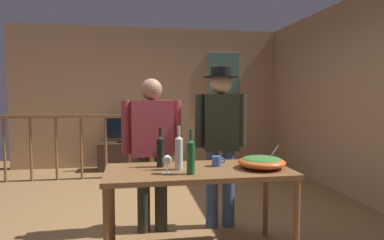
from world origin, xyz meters
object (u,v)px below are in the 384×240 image
person_standing_right (221,133)px  framed_picture (224,73)px  wine_bottle_clear (179,152)px  wine_bottle_green (191,156)px  serving_table (198,177)px  mug_blue (217,161)px  wine_glass (167,161)px  stair_railing (106,139)px  tv_console (123,156)px  wine_bottle_dark (160,151)px  person_standing_left (152,142)px  flat_screen_tv (122,128)px  salad_bowl (262,162)px

person_standing_right → framed_picture: bearing=-101.5°
wine_bottle_clear → wine_bottle_green: 0.20m
serving_table → wine_bottle_green: 0.30m
mug_blue → wine_glass: bearing=-155.2°
stair_railing → tv_console: stair_railing is taller
framed_picture → person_standing_right: bearing=-105.6°
wine_bottle_dark → person_standing_right: bearing=36.7°
wine_bottle_green → person_standing_left: size_ratio=0.23×
wine_bottle_clear → wine_bottle_dark: (-0.15, 0.13, -0.01)m
stair_railing → serving_table: 3.21m
serving_table → person_standing_right: bearing=60.6°
flat_screen_tv → salad_bowl: flat_screen_tv is taller
wine_bottle_clear → mug_blue: (0.35, 0.08, -0.11)m
tv_console → flat_screen_tv: flat_screen_tv is taller
serving_table → wine_bottle_clear: bearing=178.7°
person_standing_left → person_standing_right: (0.72, 0.00, 0.08)m
wine_bottle_clear → tv_console: bearing=99.2°
tv_console → flat_screen_tv: bearing=-90.0°
flat_screen_tv → person_standing_left: size_ratio=0.41×
stair_railing → person_standing_left: 2.50m
wine_bottle_clear → wine_bottle_green: size_ratio=1.03×
wine_glass → wine_bottle_dark: size_ratio=0.43×
tv_console → mug_blue: bearing=-75.3°
stair_railing → person_standing_right: 2.79m
wine_bottle_clear → wine_bottle_green: wine_bottle_clear is taller
framed_picture → stair_railing: size_ratio=0.33×
wine_glass → salad_bowl: bearing=4.5°
wine_glass → person_standing_right: (0.64, 0.77, 0.13)m
person_standing_right → tv_console: bearing=-65.7°
stair_railing → mug_blue: 3.20m
tv_console → person_standing_left: (0.40, -3.04, 0.67)m
tv_console → wine_glass: wine_glass is taller
flat_screen_tv → wine_glass: bearing=-82.8°
tv_console → mug_blue: size_ratio=7.47×
tv_console → wine_bottle_green: 3.98m
salad_bowl → mug_blue: 0.39m
flat_screen_tv → wine_bottle_dark: 3.54m
stair_railing → wine_glass: 3.27m
tv_console → serving_table: serving_table is taller
serving_table → person_standing_left: (-0.36, 0.64, 0.23)m
framed_picture → wine_bottle_dark: 4.26m
tv_console → salad_bowl: salad_bowl is taller
serving_table → mug_blue: 0.23m
wine_bottle_clear → mug_blue: 0.38m
mug_blue → person_standing_right: 0.61m
wine_bottle_green → person_standing_left: person_standing_left is taller
salad_bowl → wine_glass: (-0.83, -0.07, 0.05)m
wine_glass → wine_bottle_clear: (0.11, 0.14, 0.05)m
tv_console → wine_glass: 3.89m
serving_table → wine_bottle_green: wine_bottle_green is taller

